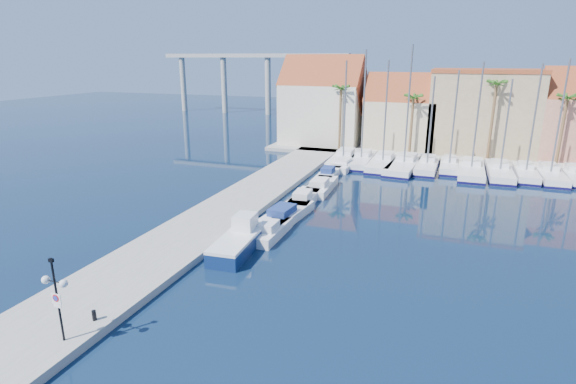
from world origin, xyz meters
name	(u,v)px	position (x,y,z in m)	size (l,w,h in m)	color
ground	(263,298)	(0.00, 0.00, 0.00)	(260.00, 260.00, 0.00)	black
quay_west	(232,207)	(-9.00, 13.50, 0.25)	(6.00, 77.00, 0.50)	gray
shore_north	(455,151)	(10.00, 48.00, 0.25)	(54.00, 16.00, 0.50)	gray
lamp_post	(55,287)	(-7.02, -7.75, 3.32)	(1.46, 0.39, 4.29)	black
bollard	(94,315)	(-6.91, -5.87, 0.77)	(0.22, 0.22, 0.55)	black
fishing_boat	(240,240)	(-4.31, 5.71, 0.78)	(2.73, 6.86, 2.35)	#0D214F
motorboat_west_0	(271,231)	(-3.11, 8.74, 0.51)	(1.68, 5.24, 1.40)	white
motorboat_west_1	(285,214)	(-3.43, 12.76, 0.51)	(3.01, 7.49, 1.40)	white
motorboat_west_2	(304,198)	(-3.36, 17.66, 0.51)	(2.46, 6.45, 1.40)	white
motorboat_west_3	(321,186)	(-3.05, 22.38, 0.51)	(2.50, 7.02, 1.40)	white
motorboat_west_4	(329,174)	(-3.69, 27.85, 0.51)	(2.13, 5.92, 1.40)	white
motorboat_west_5	(345,164)	(-3.03, 33.07, 0.51)	(2.52, 6.88, 1.40)	white
sailboat_0	(344,158)	(-3.89, 36.32, 0.58)	(3.27, 10.91, 13.15)	white
sailboat_1	(362,159)	(-1.51, 36.45, 0.61)	(2.89, 10.14, 14.43)	white
sailboat_2	(383,162)	(1.39, 35.92, 0.58)	(2.97, 10.94, 13.22)	white
sailboat_3	(405,164)	(4.12, 35.73, 0.59)	(4.11, 12.22, 14.98)	white
sailboat_4	(427,165)	(6.82, 36.00, 0.58)	(2.65, 9.34, 11.39)	white
sailboat_5	(449,165)	(9.41, 36.88, 0.62)	(2.17, 8.13, 12.11)	white
sailboat_6	(471,169)	(11.93, 35.86, 0.57)	(3.05, 11.21, 13.05)	white
sailboat_7	(499,171)	(15.06, 35.74, 0.57)	(2.79, 10.24, 11.23)	white
sailboat_8	(525,172)	(17.86, 36.09, 0.61)	(2.43, 8.82, 12.89)	white
sailboat_9	(549,174)	(20.36, 36.26, 0.60)	(2.75, 9.72, 13.42)	white
sailboat_10	(575,175)	(23.02, 36.66, 0.58)	(2.59, 9.09, 11.18)	white
building_0	(323,104)	(-10.00, 47.00, 6.52)	(12.30, 9.00, 13.50)	beige
building_1	(401,115)	(2.00, 47.00, 5.30)	(10.30, 8.00, 11.00)	#C6B68B
building_2	(482,111)	(13.00, 48.00, 6.26)	(14.20, 10.20, 11.50)	tan
palm_0	(341,90)	(-6.00, 42.00, 9.08)	(2.60, 2.60, 10.15)	brown
palm_1	(413,99)	(4.00, 42.00, 8.14)	(2.60, 2.60, 9.15)	brown
palm_2	(496,86)	(14.00, 42.00, 10.02)	(2.60, 2.60, 11.15)	brown
palm_3	(567,100)	(22.00, 42.00, 8.61)	(2.60, 2.60, 9.65)	brown
viaduct	(249,71)	(-39.07, 82.00, 10.25)	(48.00, 2.20, 14.45)	#9E9E99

